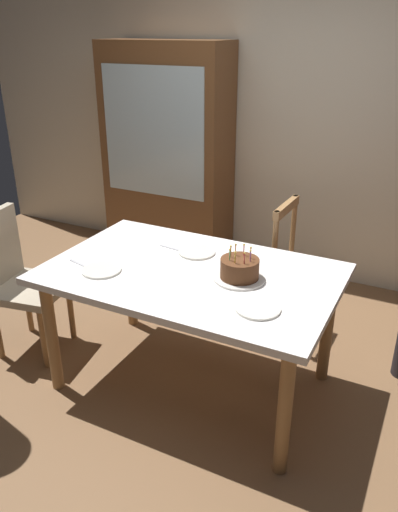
{
  "coord_description": "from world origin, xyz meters",
  "views": [
    {
      "loc": [
        1.17,
        -2.22,
        1.99
      ],
      "look_at": [
        0.05,
        0.0,
        0.86
      ],
      "focal_mm": 35.41,
      "sensor_mm": 36.0,
      "label": 1
    }
  ],
  "objects_px": {
    "plate_near_guest": "(258,308)",
    "chair_upholstered": "(16,275)",
    "dining_table": "(191,285)",
    "plate_far_side": "(197,252)",
    "chair_spindle_back": "(259,266)",
    "birthday_cake": "(240,270)",
    "plate_near_celebrant": "(101,270)",
    "china_cabinet": "(167,157)"
  },
  "relations": [
    {
      "from": "birthday_cake",
      "to": "plate_far_side",
      "type": "bearing_deg",
      "value": 150.66
    },
    {
      "from": "chair_spindle_back",
      "to": "china_cabinet",
      "type": "relative_size",
      "value": 0.5
    },
    {
      "from": "plate_far_side",
      "to": "plate_near_celebrant",
      "type": "bearing_deg",
      "value": -128.37
    },
    {
      "from": "plate_near_celebrant",
      "to": "chair_spindle_back",
      "type": "relative_size",
      "value": 0.23
    },
    {
      "from": "plate_near_guest",
      "to": "china_cabinet",
      "type": "bearing_deg",
      "value": 130.6
    },
    {
      "from": "chair_spindle_back",
      "to": "plate_near_celebrant",
      "type": "bearing_deg",
      "value": -117.36
    },
    {
      "from": "china_cabinet",
      "to": "chair_upholstered",
      "type": "bearing_deg",
      "value": -94.63
    },
    {
      "from": "birthday_cake",
      "to": "plate_near_guest",
      "type": "bearing_deg",
      "value": -51.48
    },
    {
      "from": "chair_upholstered",
      "to": "china_cabinet",
      "type": "distance_m",
      "value": 1.77
    },
    {
      "from": "dining_table",
      "to": "birthday_cake",
      "type": "xyz_separation_m",
      "value": [
        0.28,
        0.03,
        0.14
      ]
    },
    {
      "from": "plate_near_celebrant",
      "to": "plate_far_side",
      "type": "bearing_deg",
      "value": 51.63
    },
    {
      "from": "chair_spindle_back",
      "to": "chair_upholstered",
      "type": "height_order",
      "value": "same"
    },
    {
      "from": "plate_near_celebrant",
      "to": "china_cabinet",
      "type": "bearing_deg",
      "value": 108.84
    },
    {
      "from": "china_cabinet",
      "to": "dining_table",
      "type": "bearing_deg",
      "value": -56.02
    },
    {
      "from": "dining_table",
      "to": "plate_far_side",
      "type": "bearing_deg",
      "value": 109.39
    },
    {
      "from": "plate_near_celebrant",
      "to": "plate_far_side",
      "type": "height_order",
      "value": "same"
    },
    {
      "from": "plate_far_side",
      "to": "chair_upholstered",
      "type": "height_order",
      "value": "chair_upholstered"
    },
    {
      "from": "dining_table",
      "to": "chair_upholstered",
      "type": "height_order",
      "value": "chair_upholstered"
    },
    {
      "from": "plate_far_side",
      "to": "chair_spindle_back",
      "type": "distance_m",
      "value": 0.7
    },
    {
      "from": "plate_far_side",
      "to": "dining_table",
      "type": "bearing_deg",
      "value": -70.61
    },
    {
      "from": "dining_table",
      "to": "chair_spindle_back",
      "type": "bearing_deg",
      "value": 82.81
    },
    {
      "from": "plate_near_guest",
      "to": "chair_upholstered",
      "type": "distance_m",
      "value": 1.69
    },
    {
      "from": "birthday_cake",
      "to": "chair_spindle_back",
      "type": "height_order",
      "value": "chair_spindle_back"
    },
    {
      "from": "plate_near_guest",
      "to": "chair_upholstered",
      "type": "xyz_separation_m",
      "value": [
        -1.67,
        0.07,
        -0.23
      ]
    },
    {
      "from": "plate_far_side",
      "to": "china_cabinet",
      "type": "distance_m",
      "value": 1.66
    },
    {
      "from": "dining_table",
      "to": "china_cabinet",
      "type": "height_order",
      "value": "china_cabinet"
    },
    {
      "from": "chair_upholstered",
      "to": "china_cabinet",
      "type": "relative_size",
      "value": 0.5
    },
    {
      "from": "dining_table",
      "to": "plate_near_guest",
      "type": "distance_m",
      "value": 0.54
    },
    {
      "from": "dining_table",
      "to": "plate_far_side",
      "type": "xyz_separation_m",
      "value": [
        -0.08,
        0.23,
        0.09
      ]
    },
    {
      "from": "dining_table",
      "to": "plate_far_side",
      "type": "relative_size",
      "value": 7.28
    },
    {
      "from": "dining_table",
      "to": "plate_near_celebrant",
      "type": "relative_size",
      "value": 7.28
    },
    {
      "from": "plate_far_side",
      "to": "china_cabinet",
      "type": "relative_size",
      "value": 0.12
    },
    {
      "from": "plate_far_side",
      "to": "chair_upholstered",
      "type": "distance_m",
      "value": 1.2
    },
    {
      "from": "plate_near_celebrant",
      "to": "plate_far_side",
      "type": "distance_m",
      "value": 0.58
    },
    {
      "from": "plate_near_guest",
      "to": "chair_spindle_back",
      "type": "distance_m",
      "value": 1.16
    },
    {
      "from": "plate_near_celebrant",
      "to": "china_cabinet",
      "type": "distance_m",
      "value": 1.9
    },
    {
      "from": "china_cabinet",
      "to": "plate_near_celebrant",
      "type": "bearing_deg",
      "value": -71.16
    },
    {
      "from": "plate_near_celebrant",
      "to": "plate_near_guest",
      "type": "height_order",
      "value": "same"
    },
    {
      "from": "plate_far_side",
      "to": "chair_spindle_back",
      "type": "relative_size",
      "value": 0.23
    },
    {
      "from": "birthday_cake",
      "to": "china_cabinet",
      "type": "bearing_deg",
      "value": 130.93
    },
    {
      "from": "china_cabinet",
      "to": "chair_spindle_back",
      "type": "bearing_deg",
      "value": -32.42
    },
    {
      "from": "dining_table",
      "to": "plate_near_celebrant",
      "type": "xyz_separation_m",
      "value": [
        -0.44,
        -0.23,
        0.09
      ]
    }
  ]
}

